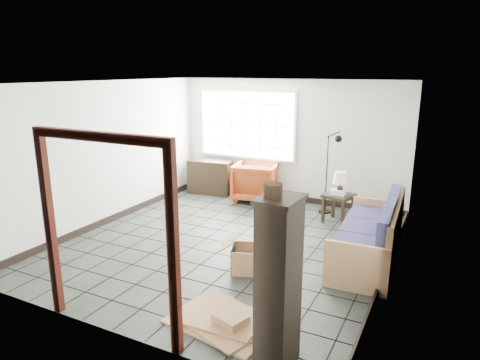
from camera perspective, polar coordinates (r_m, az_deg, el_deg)
The scene contains 15 objects.
ground at distance 7.15m, azimuth -1.46°, elevation -8.42°, with size 5.50×5.50×0.00m, color black.
room_shell at distance 6.70m, azimuth -1.44°, elevation 5.00°, with size 5.02×5.52×2.61m.
window_panel at distance 9.52m, azimuth 0.87°, elevation 7.36°, with size 2.32×0.08×1.52m.
doorway_trim at distance 4.62m, azimuth -17.66°, elevation -3.94°, with size 1.80×0.08×2.20m.
futon_sofa at distance 6.71m, azimuth 17.27°, elevation -7.49°, with size 0.92×2.21×0.97m.
armchair at distance 9.31m, azimuth 2.13°, elevation 0.05°, with size 0.90×0.84×0.92m, color maroon.
side_table at distance 8.16m, azimuth 12.99°, elevation -2.51°, with size 0.60×0.60×0.55m.
table_lamp at distance 8.03m, azimuth 13.23°, elevation 0.15°, with size 0.34×0.34×0.43m.
projector at distance 8.09m, azimuth 12.89°, elevation -1.59°, with size 0.28×0.21×0.09m.
floor_lamp at distance 8.48m, azimuth 12.10°, elevation 1.25°, with size 0.44×0.35×1.66m.
console_shelf at distance 9.85m, azimuth -4.01°, elevation 0.39°, with size 1.04×0.51×0.77m.
tall_shelf at distance 4.12m, azimuth 5.14°, elevation -13.43°, with size 0.38×0.48×1.70m.
pot at distance 3.76m, azimuth 4.42°, elevation -1.42°, with size 0.18×0.18×0.13m.
open_box at distance 6.18m, azimuth 1.52°, elevation -10.45°, with size 0.96×0.70×0.49m.
cardboard_pile at distance 5.09m, azimuth -2.09°, elevation -18.08°, with size 1.29×1.07×0.17m.
Camera 1 is at (3.13, -5.79, 2.79)m, focal length 32.00 mm.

